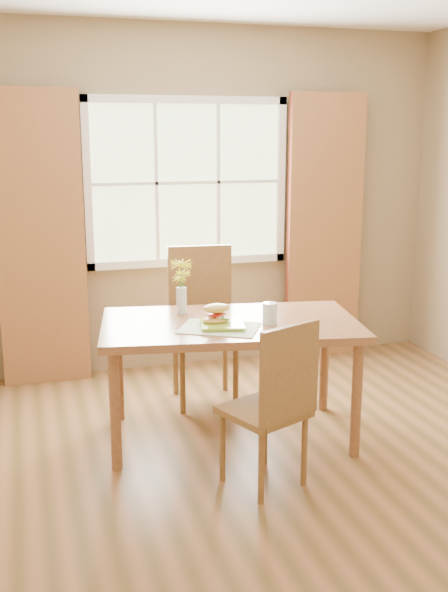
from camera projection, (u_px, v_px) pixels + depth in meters
name	position (u px, v px, depth m)	size (l,w,h in m)	color
room	(268.00, 234.00, 3.74)	(4.24, 3.84, 2.74)	brown
window	(187.00, 183.00, 5.45)	(1.62, 0.06, 1.32)	beige
curtain_left	(40.00, 241.00, 5.14)	(0.65, 0.08, 2.20)	maroon
curtain_right	(324.00, 229.00, 5.77)	(0.65, 0.08, 2.20)	maroon
dining_table	(230.00, 334.00, 4.25)	(1.68, 1.12, 0.76)	#935838
chair_near	(274.00, 399.00, 3.65)	(0.51, 0.51, 0.94)	brown
chair_far	(202.00, 317.00, 4.94)	(0.50, 0.50, 1.10)	brown
placemat	(219.00, 328.00, 4.07)	(0.45, 0.33, 0.01)	beige
plate	(222.00, 325.00, 4.09)	(0.25, 0.25, 0.01)	#8FB52D
croissant_sandwich	(216.00, 314.00, 4.10)	(0.17, 0.11, 0.12)	#E3BB4D
water_glass	(270.00, 314.00, 4.15)	(0.09, 0.09, 0.13)	silver
flower_vase	(181.00, 281.00, 4.37)	(0.14, 0.14, 0.35)	silver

